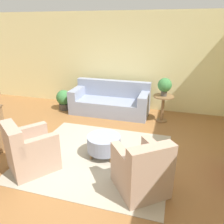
{
  "coord_description": "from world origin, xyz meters",
  "views": [
    {
      "loc": [
        1.32,
        -3.47,
        2.42
      ],
      "look_at": [
        0.15,
        0.55,
        0.75
      ],
      "focal_mm": 35.0,
      "sensor_mm": 36.0,
      "label": 1
    }
  ],
  "objects_px": {
    "armchair_right": "(142,171)",
    "ottoman_table": "(104,143)",
    "side_table": "(163,104)",
    "potted_plant_floor": "(64,99)",
    "potted_plant_on_side_table": "(165,85)",
    "couch": "(110,102)",
    "armchair_left": "(30,151)"
  },
  "relations": [
    {
      "from": "armchair_left",
      "to": "potted_plant_on_side_table",
      "type": "height_order",
      "value": "potted_plant_on_side_table"
    },
    {
      "from": "ottoman_table",
      "to": "potted_plant_on_side_table",
      "type": "height_order",
      "value": "potted_plant_on_side_table"
    },
    {
      "from": "armchair_left",
      "to": "couch",
      "type": "bearing_deg",
      "value": 79.35
    },
    {
      "from": "ottoman_table",
      "to": "potted_plant_floor",
      "type": "height_order",
      "value": "potted_plant_floor"
    },
    {
      "from": "couch",
      "to": "side_table",
      "type": "distance_m",
      "value": 1.54
    },
    {
      "from": "armchair_left",
      "to": "ottoman_table",
      "type": "bearing_deg",
      "value": 34.71
    },
    {
      "from": "potted_plant_on_side_table",
      "to": "couch",
      "type": "bearing_deg",
      "value": 171.68
    },
    {
      "from": "armchair_right",
      "to": "potted_plant_floor",
      "type": "height_order",
      "value": "armchair_right"
    },
    {
      "from": "armchair_right",
      "to": "potted_plant_floor",
      "type": "distance_m",
      "value": 4.05
    },
    {
      "from": "couch",
      "to": "armchair_right",
      "type": "xyz_separation_m",
      "value": [
        1.4,
        -3.03,
        0.05
      ]
    },
    {
      "from": "armchair_right",
      "to": "ottoman_table",
      "type": "distance_m",
      "value": 1.16
    },
    {
      "from": "couch",
      "to": "armchair_right",
      "type": "distance_m",
      "value": 3.34
    },
    {
      "from": "armchair_left",
      "to": "side_table",
      "type": "relative_size",
      "value": 1.44
    },
    {
      "from": "armchair_left",
      "to": "potted_plant_floor",
      "type": "xyz_separation_m",
      "value": [
        -0.86,
        2.89,
        -0.04
      ]
    },
    {
      "from": "couch",
      "to": "potted_plant_floor",
      "type": "relative_size",
      "value": 3.68
    },
    {
      "from": "ottoman_table",
      "to": "potted_plant_on_side_table",
      "type": "distance_m",
      "value": 2.37
    },
    {
      "from": "armchair_right",
      "to": "ottoman_table",
      "type": "bearing_deg",
      "value": 138.11
    },
    {
      "from": "armchair_left",
      "to": "side_table",
      "type": "xyz_separation_m",
      "value": [
        2.08,
        2.81,
        0.12
      ]
    },
    {
      "from": "potted_plant_on_side_table",
      "to": "ottoman_table",
      "type": "bearing_deg",
      "value": -115.42
    },
    {
      "from": "armchair_right",
      "to": "ottoman_table",
      "type": "height_order",
      "value": "armchair_right"
    },
    {
      "from": "couch",
      "to": "potted_plant_on_side_table",
      "type": "height_order",
      "value": "potted_plant_on_side_table"
    },
    {
      "from": "armchair_left",
      "to": "side_table",
      "type": "distance_m",
      "value": 3.5
    },
    {
      "from": "armchair_right",
      "to": "ottoman_table",
      "type": "xyz_separation_m",
      "value": [
        -0.86,
        0.77,
        -0.09
      ]
    },
    {
      "from": "side_table",
      "to": "potted_plant_floor",
      "type": "xyz_separation_m",
      "value": [
        -2.95,
        0.08,
        -0.16
      ]
    },
    {
      "from": "armchair_left",
      "to": "potted_plant_floor",
      "type": "height_order",
      "value": "armchair_left"
    },
    {
      "from": "couch",
      "to": "ottoman_table",
      "type": "bearing_deg",
      "value": -76.5
    },
    {
      "from": "ottoman_table",
      "to": "couch",
      "type": "bearing_deg",
      "value": 103.5
    },
    {
      "from": "side_table",
      "to": "potted_plant_on_side_table",
      "type": "relative_size",
      "value": 1.53
    },
    {
      "from": "armchair_left",
      "to": "armchair_right",
      "type": "xyz_separation_m",
      "value": [
        1.97,
        0.0,
        0.0
      ]
    },
    {
      "from": "ottoman_table",
      "to": "armchair_right",
      "type": "bearing_deg",
      "value": -41.89
    },
    {
      "from": "side_table",
      "to": "potted_plant_on_side_table",
      "type": "bearing_deg",
      "value": 0.0
    },
    {
      "from": "ottoman_table",
      "to": "side_table",
      "type": "distance_m",
      "value": 2.27
    }
  ]
}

